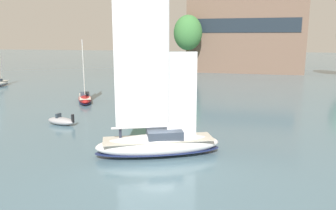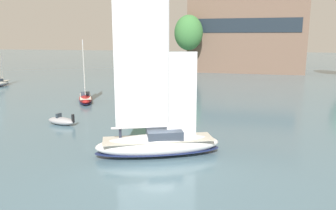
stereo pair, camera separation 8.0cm
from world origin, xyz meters
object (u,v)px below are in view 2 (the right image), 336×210
object	(u,v)px
tree_shore_right	(142,19)
sailboat_main	(158,142)
tree_shore_left	(189,33)
sailboat_moored_near_marina	(85,97)
motor_tender	(62,121)

from	to	relation	value
tree_shore_right	sailboat_main	world-z (taller)	tree_shore_right
tree_shore_left	sailboat_moored_near_marina	bearing A→B (deg)	-99.79
sailboat_moored_near_marina	tree_shore_left	bearing A→B (deg)	80.21
sailboat_main	tree_shore_right	bearing A→B (deg)	109.91
sailboat_moored_near_marina	motor_tender	size ratio (longest dim) A/B	2.53
sailboat_main	sailboat_moored_near_marina	world-z (taller)	sailboat_main
tree_shore_left	tree_shore_right	world-z (taller)	tree_shore_right
tree_shore_left	motor_tender	size ratio (longest dim) A/B	4.21
tree_shore_left	tree_shore_right	xyz separation A→B (m)	(-12.56, 1.48, 3.44)
tree_shore_right	tree_shore_left	bearing A→B (deg)	-6.74
tree_shore_left	sailboat_main	size ratio (longest dim) A/B	1.09
tree_shore_right	motor_tender	distance (m)	55.65
sailboat_moored_near_marina	sailboat_main	bearing A→B (deg)	-48.38
tree_shore_right	sailboat_moored_near_marina	distance (m)	43.83
tree_shore_left	sailboat_moored_near_marina	xyz separation A→B (m)	(-6.91, -40.04, -9.37)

